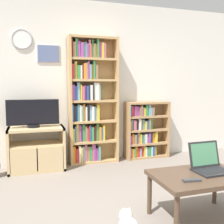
{
  "coord_description": "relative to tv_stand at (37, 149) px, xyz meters",
  "views": [
    {
      "loc": [
        -0.96,
        -1.86,
        1.27
      ],
      "look_at": [
        0.02,
        1.31,
        0.92
      ],
      "focal_mm": 42.0,
      "sensor_mm": 36.0,
      "label": 1
    }
  ],
  "objects": [
    {
      "name": "coffee_table",
      "position": [
        1.4,
        -1.97,
        0.07
      ],
      "size": [
        0.85,
        0.58,
        0.44
      ],
      "color": "#4C3828",
      "rests_on": "ground_plane"
    },
    {
      "name": "remote_near_laptop",
      "position": [
        1.24,
        -2.1,
        0.13
      ],
      "size": [
        0.16,
        0.07,
        0.02
      ],
      "rotation": [
        0.0,
        0.0,
        4.56
      ],
      "color": "#38383A",
      "rests_on": "coffee_table"
    },
    {
      "name": "television",
      "position": [
        -0.04,
        0.03,
        0.53
      ],
      "size": [
        0.75,
        0.18,
        0.41
      ],
      "color": "black",
      "rests_on": "tv_stand"
    },
    {
      "name": "tv_stand",
      "position": [
        0.0,
        0.0,
        0.0
      ],
      "size": [
        0.81,
        0.45,
        0.64
      ],
      "color": "tan",
      "rests_on": "ground_plane"
    },
    {
      "name": "wall_back",
      "position": [
        0.89,
        0.29,
        0.98
      ],
      "size": [
        6.11,
        0.09,
        2.6
      ],
      "color": "silver",
      "rests_on": "ground_plane"
    },
    {
      "name": "bookshelf_tall",
      "position": [
        0.84,
        0.14,
        0.68
      ],
      "size": [
        0.79,
        0.25,
        2.01
      ],
      "color": "tan",
      "rests_on": "ground_plane"
    },
    {
      "name": "laptop",
      "position": [
        1.56,
        -1.9,
        0.19
      ],
      "size": [
        0.34,
        0.3,
        0.27
      ],
      "rotation": [
        0.0,
        0.0,
        0.03
      ],
      "color": "#232326",
      "rests_on": "coffee_table"
    },
    {
      "name": "bookshelf_short",
      "position": [
        1.79,
        0.14,
        0.15
      ],
      "size": [
        0.77,
        0.25,
        0.97
      ],
      "color": "tan",
      "rests_on": "ground_plane"
    }
  ]
}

